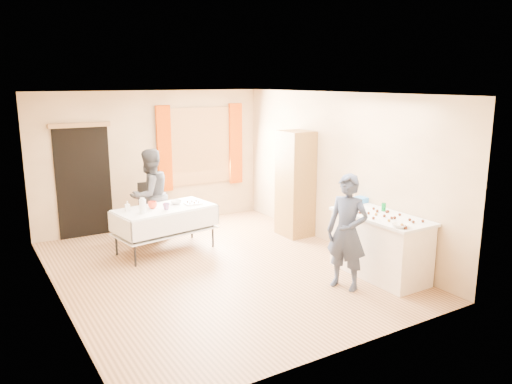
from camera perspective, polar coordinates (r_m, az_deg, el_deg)
floor at (r=7.64m, az=-4.26°, el=-8.84°), size 4.50×5.50×0.02m
ceiling at (r=7.11m, az=-4.61°, el=11.22°), size 4.50×5.50×0.02m
wall_back at (r=9.76m, az=-11.79°, el=3.65°), size 4.50×0.02×2.60m
wall_front at (r=5.03m, az=10.02°, el=-4.71°), size 4.50×0.02×2.60m
wall_left at (r=6.59m, az=-22.24°, el=-1.33°), size 0.02×5.50×2.60m
wall_right at (r=8.50m, az=9.30°, el=2.44°), size 0.02×5.50×2.60m
window_frame at (r=10.07m, az=-6.39°, el=5.26°), size 1.32×0.06×1.52m
window_pane at (r=10.06m, az=-6.35°, el=5.25°), size 1.20×0.02×1.40m
curtain_left at (r=9.73m, az=-10.44°, el=4.87°), size 0.28×0.06×1.65m
curtain_right at (r=10.38m, az=-2.35°, el=5.54°), size 0.28×0.06×1.65m
doorway at (r=9.44m, az=-19.09°, el=1.07°), size 0.95×0.04×2.00m
door_lintel at (r=9.28m, az=-19.50°, el=7.22°), size 1.05×0.06×0.08m
cabinet at (r=9.04m, az=4.51°, el=0.95°), size 0.50×0.60×1.91m
counter at (r=7.46m, az=13.99°, el=-5.95°), size 0.70×1.49×0.91m
party_table at (r=8.38m, az=-10.34°, el=-3.76°), size 1.71×1.05×0.75m
chair at (r=9.30m, az=-11.68°, el=-3.14°), size 0.41×0.41×0.98m
girl at (r=6.82m, az=10.37°, el=-4.54°), size 0.86×0.80×1.58m
woman at (r=8.92m, az=-12.01°, el=-0.37°), size 1.19×1.13×1.63m
soda_can at (r=7.53m, az=14.39°, el=-1.68°), size 0.08×0.08×0.12m
mixing_bowl at (r=6.78m, az=16.16°, el=-3.68°), size 0.34×0.34×0.05m
foam_block at (r=7.65m, az=10.85°, el=-1.45°), size 0.16×0.11×0.08m
blue_basket at (r=7.96m, az=11.63°, el=-0.92°), size 0.32×0.24×0.08m
pitcher at (r=7.98m, az=-12.83°, el=-1.61°), size 0.13×0.13×0.22m
cup_red at (r=8.26m, az=-11.75°, el=-1.46°), size 0.18×0.18×0.11m
cup_rainbow at (r=8.14m, az=-10.23°, el=-1.63°), size 0.19×0.19×0.10m
small_bowl at (r=8.50m, az=-9.12°, el=-1.15°), size 0.18×0.18×0.06m
pastry_tray at (r=8.46m, az=-7.19°, el=-1.29°), size 0.30×0.23×0.02m
bottle at (r=8.17m, az=-14.49°, el=-1.57°), size 0.09×0.09×0.16m
cake_balls at (r=7.22m, az=14.30°, el=-2.60°), size 0.50×1.13×0.04m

